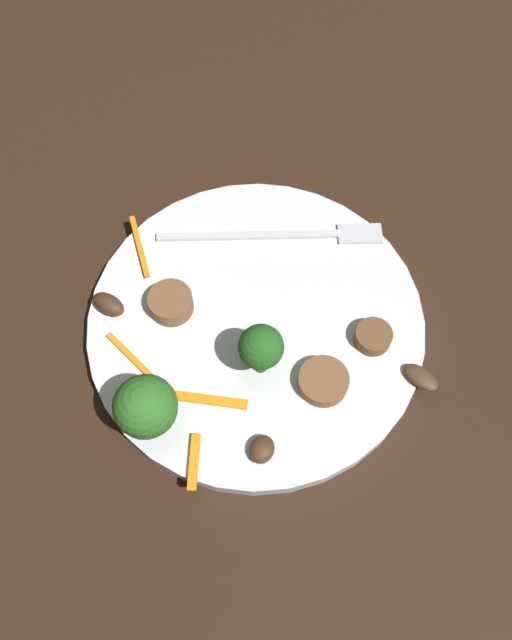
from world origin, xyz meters
TOP-DOWN VIEW (x-y plane):
  - ground_plane at (0.00, 0.00)m, footprint 1.40×1.40m
  - plate at (0.00, 0.00)m, footprint 0.25×0.25m
  - fork at (0.05, 0.06)m, footprint 0.17×0.07m
  - broccoli_floret_0 at (-0.01, -0.04)m, footprint 0.03×0.03m
  - broccoli_floret_1 at (-0.10, -0.05)m, footprint 0.04×0.04m
  - sausage_slice_0 at (0.03, -0.06)m, footprint 0.05×0.05m
  - sausage_slice_1 at (-0.06, 0.03)m, footprint 0.04×0.04m
  - sausage_slice_2 at (0.07, -0.05)m, footprint 0.04×0.04m
  - mushroom_0 at (-0.03, -0.09)m, footprint 0.03×0.03m
  - mushroom_1 at (0.09, -0.09)m, footprint 0.03×0.03m
  - mushroom_2 at (-0.10, 0.05)m, footprint 0.03×0.03m
  - pepper_strip_0 at (-0.06, 0.09)m, footprint 0.01×0.06m
  - pepper_strip_1 at (-0.05, -0.05)m, footprint 0.05×0.03m
  - pepper_strip_2 at (-0.09, -0.00)m, footprint 0.03×0.06m
  - pepper_strip_3 at (-0.08, -0.08)m, footprint 0.02×0.04m

SIDE VIEW (x-z plane):
  - ground_plane at x=0.00m, z-range 0.00..0.00m
  - plate at x=0.00m, z-range 0.00..0.01m
  - pepper_strip_1 at x=-0.05m, z-range 0.01..0.02m
  - fork at x=0.05m, z-range 0.01..0.02m
  - pepper_strip_2 at x=-0.09m, z-range 0.01..0.02m
  - pepper_strip_3 at x=-0.08m, z-range 0.01..0.02m
  - pepper_strip_0 at x=-0.06m, z-range 0.01..0.02m
  - mushroom_1 at x=0.09m, z-range 0.01..0.02m
  - mushroom_0 at x=-0.03m, z-range 0.01..0.03m
  - sausage_slice_0 at x=0.03m, z-range 0.01..0.03m
  - sausage_slice_2 at x=0.07m, z-range 0.01..0.03m
  - mushroom_2 at x=-0.10m, z-range 0.01..0.03m
  - sausage_slice_1 at x=-0.06m, z-range 0.01..0.03m
  - broccoli_floret_0 at x=-0.01m, z-range 0.02..0.07m
  - broccoli_floret_1 at x=-0.10m, z-range 0.02..0.08m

